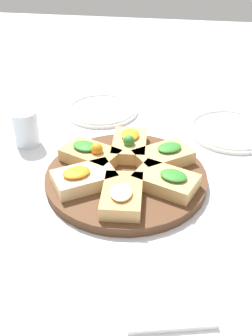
% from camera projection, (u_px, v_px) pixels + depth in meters
% --- Properties ---
extents(ground_plane, '(3.00, 3.00, 0.00)m').
position_uv_depth(ground_plane, '(126.00, 181.00, 0.90)').
color(ground_plane, silver).
extents(serving_board, '(0.37, 0.37, 0.02)m').
position_uv_depth(serving_board, '(126.00, 178.00, 0.90)').
color(serving_board, '#51331E').
rests_on(serving_board, ground_plane).
extents(focaccia_slice_0, '(0.15, 0.14, 0.04)m').
position_uv_depth(focaccia_slice_0, '(84.00, 178.00, 0.85)').
color(focaccia_slice_0, '#E5C689').
rests_on(focaccia_slice_0, serving_board).
extents(focaccia_slice_1, '(0.09, 0.14, 0.04)m').
position_uv_depth(focaccia_slice_1, '(122.00, 195.00, 0.80)').
color(focaccia_slice_1, tan).
rests_on(focaccia_slice_1, serving_board).
extents(focaccia_slice_2, '(0.15, 0.12, 0.04)m').
position_uv_depth(focaccia_slice_2, '(167.00, 181.00, 0.84)').
color(focaccia_slice_2, tan).
rests_on(focaccia_slice_2, serving_board).
extents(focaccia_slice_3, '(0.15, 0.14, 0.04)m').
position_uv_depth(focaccia_slice_3, '(164.00, 156.00, 0.92)').
color(focaccia_slice_3, tan).
rests_on(focaccia_slice_3, serving_board).
extents(focaccia_slice_4, '(0.09, 0.14, 0.05)m').
position_uv_depth(focaccia_slice_4, '(130.00, 144.00, 0.96)').
color(focaccia_slice_4, tan).
rests_on(focaccia_slice_4, serving_board).
extents(focaccia_slice_5, '(0.15, 0.13, 0.05)m').
position_uv_depth(focaccia_slice_5, '(90.00, 154.00, 0.92)').
color(focaccia_slice_5, tan).
rests_on(focaccia_slice_5, serving_board).
extents(plate_left, '(0.22, 0.22, 0.02)m').
position_uv_depth(plate_left, '(102.00, 110.00, 1.19)').
color(plate_left, white).
rests_on(plate_left, ground_plane).
extents(plate_right, '(0.24, 0.24, 0.02)m').
position_uv_depth(plate_right, '(231.00, 130.00, 1.09)').
color(plate_right, white).
rests_on(plate_right, ground_plane).
extents(water_glass, '(0.07, 0.07, 0.09)m').
position_uv_depth(water_glass, '(26.00, 128.00, 1.02)').
color(water_glass, silver).
rests_on(water_glass, ground_plane).
extents(napkin_stack, '(0.16, 0.15, 0.01)m').
position_uv_depth(napkin_stack, '(167.00, 298.00, 0.63)').
color(napkin_stack, white).
rests_on(napkin_stack, ground_plane).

